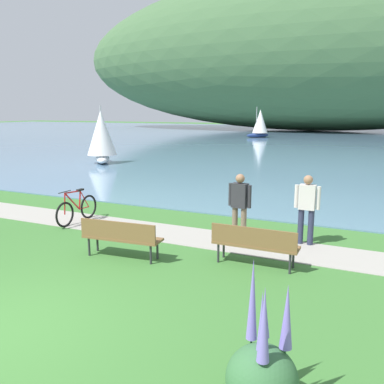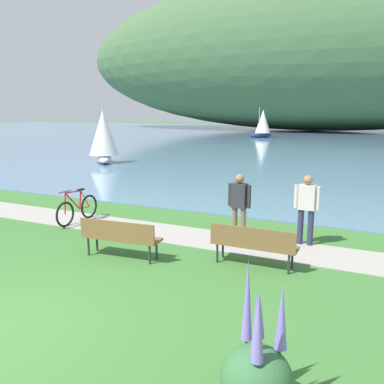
{
  "view_description": "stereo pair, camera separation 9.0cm",
  "coord_description": "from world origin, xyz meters",
  "px_view_note": "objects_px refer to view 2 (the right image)",
  "views": [
    {
      "loc": [
        4.97,
        -3.79,
        3.21
      ],
      "look_at": [
        0.31,
        6.24,
        1.0
      ],
      "focal_mm": 38.17,
      "sensor_mm": 36.0,
      "label": 1
    },
    {
      "loc": [
        5.05,
        -3.75,
        3.21
      ],
      "look_at": [
        0.31,
        6.24,
        1.0
      ],
      "focal_mm": 38.17,
      "sensor_mm": 36.0,
      "label": 2
    }
  ],
  "objects_px": {
    "sailboat_nearest_to_shore": "(263,123)",
    "sailboat_mid_bay": "(103,136)",
    "park_bench_near_camera": "(120,236)",
    "person_on_the_grass": "(239,204)",
    "bicycle_beside_path": "(77,209)",
    "person_at_shoreline": "(307,206)",
    "park_bench_further_along": "(253,243)"
  },
  "relations": [
    {
      "from": "park_bench_near_camera",
      "to": "sailboat_nearest_to_shore",
      "type": "height_order",
      "value": "sailboat_nearest_to_shore"
    },
    {
      "from": "person_at_shoreline",
      "to": "sailboat_nearest_to_shore",
      "type": "distance_m",
      "value": 40.34
    },
    {
      "from": "person_at_shoreline",
      "to": "sailboat_nearest_to_shore",
      "type": "xyz_separation_m",
      "value": [
        -11.97,
        38.52,
        0.76
      ]
    },
    {
      "from": "sailboat_nearest_to_shore",
      "to": "sailboat_mid_bay",
      "type": "distance_m",
      "value": 28.12
    },
    {
      "from": "park_bench_near_camera",
      "to": "park_bench_further_along",
      "type": "height_order",
      "value": "same"
    },
    {
      "from": "park_bench_further_along",
      "to": "sailboat_mid_bay",
      "type": "bearing_deg",
      "value": 136.94
    },
    {
      "from": "person_on_the_grass",
      "to": "sailboat_nearest_to_shore",
      "type": "xyz_separation_m",
      "value": [
        -10.44,
        39.02,
        0.76
      ]
    },
    {
      "from": "park_bench_near_camera",
      "to": "sailboat_nearest_to_shore",
      "type": "xyz_separation_m",
      "value": [
        -8.46,
        41.22,
        1.22
      ]
    },
    {
      "from": "person_on_the_grass",
      "to": "bicycle_beside_path",
      "type": "bearing_deg",
      "value": -176.7
    },
    {
      "from": "bicycle_beside_path",
      "to": "person_at_shoreline",
      "type": "distance_m",
      "value": 6.44
    },
    {
      "from": "park_bench_further_along",
      "to": "sailboat_mid_bay",
      "type": "height_order",
      "value": "sailboat_mid_bay"
    },
    {
      "from": "park_bench_further_along",
      "to": "sailboat_mid_bay",
      "type": "distance_m",
      "value": 18.18
    },
    {
      "from": "park_bench_further_along",
      "to": "bicycle_beside_path",
      "type": "height_order",
      "value": "bicycle_beside_path"
    },
    {
      "from": "sailboat_mid_bay",
      "to": "bicycle_beside_path",
      "type": "bearing_deg",
      "value": -55.92
    },
    {
      "from": "sailboat_mid_bay",
      "to": "person_on_the_grass",
      "type": "bearing_deg",
      "value": -41.38
    },
    {
      "from": "park_bench_further_along",
      "to": "bicycle_beside_path",
      "type": "bearing_deg",
      "value": 168.56
    },
    {
      "from": "sailboat_nearest_to_shore",
      "to": "sailboat_mid_bay",
      "type": "bearing_deg",
      "value": -94.09
    },
    {
      "from": "person_on_the_grass",
      "to": "sailboat_nearest_to_shore",
      "type": "bearing_deg",
      "value": 104.99
    },
    {
      "from": "park_bench_near_camera",
      "to": "bicycle_beside_path",
      "type": "xyz_separation_m",
      "value": [
        -2.85,
        1.92,
        -0.12
      ]
    },
    {
      "from": "bicycle_beside_path",
      "to": "person_at_shoreline",
      "type": "bearing_deg",
      "value": 6.96
    },
    {
      "from": "park_bench_near_camera",
      "to": "person_on_the_grass",
      "type": "relative_size",
      "value": 1.07
    },
    {
      "from": "person_on_the_grass",
      "to": "sailboat_mid_bay",
      "type": "height_order",
      "value": "sailboat_mid_bay"
    },
    {
      "from": "park_bench_near_camera",
      "to": "person_on_the_grass",
      "type": "height_order",
      "value": "person_on_the_grass"
    },
    {
      "from": "person_at_shoreline",
      "to": "sailboat_mid_bay",
      "type": "xyz_separation_m",
      "value": [
        -13.97,
        10.47,
        0.7
      ]
    },
    {
      "from": "park_bench_further_along",
      "to": "person_at_shoreline",
      "type": "distance_m",
      "value": 2.1
    },
    {
      "from": "person_at_shoreline",
      "to": "person_on_the_grass",
      "type": "bearing_deg",
      "value": -161.93
    },
    {
      "from": "park_bench_near_camera",
      "to": "sailboat_nearest_to_shore",
      "type": "bearing_deg",
      "value": 101.59
    },
    {
      "from": "park_bench_further_along",
      "to": "sailboat_nearest_to_shore",
      "type": "relative_size",
      "value": 0.5
    },
    {
      "from": "person_at_shoreline",
      "to": "sailboat_nearest_to_shore",
      "type": "bearing_deg",
      "value": 107.26
    },
    {
      "from": "bicycle_beside_path",
      "to": "park_bench_near_camera",
      "type": "bearing_deg",
      "value": -33.97
    },
    {
      "from": "park_bench_near_camera",
      "to": "park_bench_further_along",
      "type": "bearing_deg",
      "value": 15.6
    },
    {
      "from": "park_bench_near_camera",
      "to": "sailboat_mid_bay",
      "type": "bearing_deg",
      "value": 128.46
    }
  ]
}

